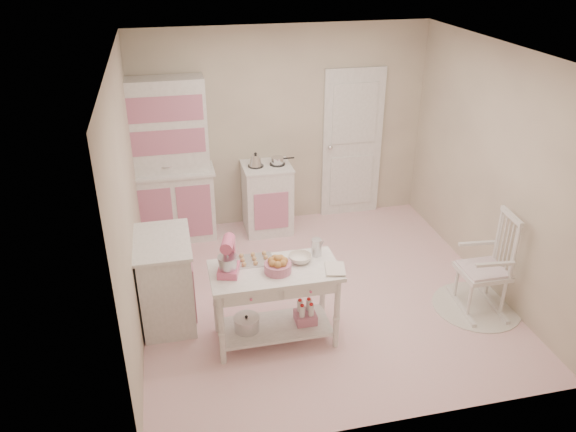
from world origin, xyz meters
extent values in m
plane|color=pink|center=(0.00, 0.00, 0.00)|extent=(3.80, 3.80, 0.00)
cube|color=white|center=(0.00, 0.00, 2.60)|extent=(3.80, 3.80, 0.04)
cube|color=beige|center=(0.00, 1.90, 1.30)|extent=(3.80, 0.04, 2.60)
cube|color=beige|center=(0.00, -1.90, 1.30)|extent=(3.80, 0.04, 2.60)
cube|color=beige|center=(-1.90, 0.00, 1.30)|extent=(0.04, 3.80, 2.60)
cube|color=beige|center=(1.90, 0.00, 1.30)|extent=(0.04, 3.80, 2.60)
cube|color=white|center=(0.95, 1.87, 1.02)|extent=(0.82, 0.05, 2.04)
cube|color=white|center=(-1.48, 1.66, 1.04)|extent=(1.06, 0.50, 2.08)
cube|color=white|center=(-0.28, 1.61, 0.46)|extent=(0.62, 0.57, 0.92)
cube|color=white|center=(-1.63, -0.09, 0.46)|extent=(0.54, 0.84, 0.92)
cylinder|color=white|center=(1.56, -0.62, 0.01)|extent=(0.92, 0.92, 0.01)
cube|color=white|center=(1.56, -0.62, 0.55)|extent=(0.55, 0.76, 1.10)
cube|color=white|center=(-0.63, -0.66, 0.40)|extent=(1.20, 0.60, 0.80)
cube|color=#E9628F|center=(-1.05, -0.64, 0.97)|extent=(0.27, 0.32, 0.34)
cube|color=silver|center=(-0.78, -0.48, 0.81)|extent=(0.34, 0.24, 0.02)
cylinder|color=#C5718E|center=(-0.61, -0.71, 0.85)|extent=(0.25, 0.25, 0.09)
imported|color=silver|center=(-0.37, -0.58, 0.83)|extent=(0.22, 0.22, 0.07)
cylinder|color=silver|center=(-0.19, -0.50, 0.89)|extent=(0.10, 0.10, 0.17)
imported|color=silver|center=(-0.18, -0.78, 0.81)|extent=(0.23, 0.27, 0.02)
camera|label=1|loc=(-1.48, -4.96, 3.56)|focal=35.00mm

